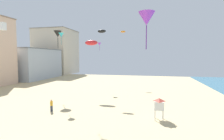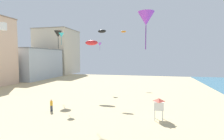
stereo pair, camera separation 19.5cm
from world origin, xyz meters
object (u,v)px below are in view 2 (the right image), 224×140
at_px(kite_red_parafoil, 92,43).
at_px(kite_purple_delta_2, 100,44).
at_px(kite_purple_delta_3, 146,19).
at_px(kite_orange_parafoil, 124,32).
at_px(kite_black_parafoil, 102,31).
at_px(kite_black_delta, 58,34).
at_px(kite_flyer, 51,105).
at_px(kite_white_box, 3,26).
at_px(kite_cyan_delta, 61,35).
at_px(lifeguard_stand, 159,104).

distance_m(kite_red_parafoil, kite_purple_delta_2, 5.93).
relative_size(kite_red_parafoil, kite_purple_delta_3, 0.65).
relative_size(kite_orange_parafoil, kite_black_parafoil, 0.87).
distance_m(kite_orange_parafoil, kite_black_parafoil, 15.94).
xyz_separation_m(kite_black_delta, kite_purple_delta_3, (17.09, -11.54, -0.39)).
relative_size(kite_black_delta, kite_purple_delta_2, 1.89).
bearing_deg(kite_red_parafoil, kite_flyer, -97.66).
bearing_deg(kite_white_box, kite_red_parafoil, 45.77).
xyz_separation_m(kite_cyan_delta, kite_red_parafoil, (3.40, 5.44, -0.91)).
bearing_deg(kite_orange_parafoil, kite_flyer, -101.84).
xyz_separation_m(kite_orange_parafoil, kite_black_parafoil, (-1.36, -15.74, -2.11)).
xyz_separation_m(kite_black_parafoil, kite_purple_delta_3, (8.40, -11.96, -0.70)).
distance_m(kite_cyan_delta, kite_white_box, 8.44).
bearing_deg(kite_black_parafoil, kite_purple_delta_2, 110.29).
xyz_separation_m(kite_cyan_delta, kite_orange_parafoil, (7.29, 19.84, 3.14)).
bearing_deg(kite_purple_delta_2, kite_flyer, -94.60).
bearing_deg(kite_red_parafoil, kite_black_parafoil, -27.91).
height_order(kite_flyer, kite_purple_delta_2, kite_purple_delta_2).
bearing_deg(kite_white_box, kite_black_delta, 65.28).
height_order(lifeguard_stand, kite_purple_delta_3, kite_purple_delta_3).
relative_size(kite_orange_parafoil, kite_purple_delta_3, 0.34).
height_order(kite_red_parafoil, kite_purple_delta_2, kite_purple_delta_2).
bearing_deg(lifeguard_stand, kite_white_box, 156.07).
bearing_deg(kite_flyer, kite_orange_parafoil, 69.80).
height_order(kite_flyer, lifeguard_stand, lifeguard_stand).
relative_size(lifeguard_stand, kite_red_parafoil, 1.00).
bearing_deg(kite_purple_delta_2, kite_purple_delta_3, -60.04).
distance_m(kite_purple_delta_2, kite_white_box, 19.23).
distance_m(kite_cyan_delta, kite_black_delta, 4.65).
xyz_separation_m(lifeguard_stand, kite_white_box, (-22.60, 1.19, 10.08)).
bearing_deg(kite_flyer, kite_black_parafoil, 60.01).
bearing_deg(lifeguard_stand, kite_purple_delta_3, -153.15).
height_order(lifeguard_stand, kite_black_delta, kite_black_delta).
height_order(kite_purple_delta_2, kite_purple_delta_3, kite_purple_delta_3).
bearing_deg(kite_black_delta, kite_purple_delta_3, -34.02).
bearing_deg(kite_black_delta, kite_cyan_delta, -53.05).
xyz_separation_m(kite_red_parafoil, kite_black_parafoil, (2.53, -1.34, 1.94)).
bearing_deg(kite_black_delta, kite_red_parafoil, 15.98).
relative_size(kite_red_parafoil, kite_orange_parafoil, 1.89).
bearing_deg(kite_purple_delta_2, lifeguard_stand, -54.30).
bearing_deg(kite_purple_delta_3, kite_orange_parafoil, 104.24).
relative_size(kite_cyan_delta, kite_black_parafoil, 1.26).
distance_m(lifeguard_stand, kite_red_parafoil, 18.95).
xyz_separation_m(kite_purple_delta_2, kite_purple_delta_3, (11.09, -19.23, 1.07)).
relative_size(kite_black_delta, kite_black_parafoil, 2.19).
relative_size(kite_cyan_delta, kite_white_box, 1.73).
xyz_separation_m(lifeguard_stand, kite_red_parafoil, (-12.46, 11.62, 8.30)).
bearing_deg(kite_cyan_delta, kite_flyer, -73.79).
bearing_deg(kite_white_box, lifeguard_stand, -3.03).
distance_m(lifeguard_stand, kite_black_parafoil, 17.58).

